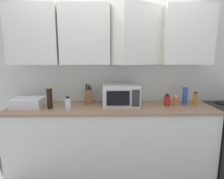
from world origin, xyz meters
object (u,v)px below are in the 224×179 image
(knife_block, at_px, (89,96))
(bottle_blue_cleaner, at_px, (185,95))
(bottle_clear_tall, at_px, (68,104))
(bottle_spice_jar, at_px, (176,101))
(microwave, at_px, (121,95))
(bottle_soy_dark, at_px, (50,98))
(dish_rack, at_px, (28,102))
(bottle_amber_vinegar, at_px, (195,99))
(bottle_red_sauce, at_px, (167,100))

(knife_block, bearing_deg, bottle_blue_cleaner, -3.46)
(bottle_clear_tall, bearing_deg, bottle_spice_jar, 6.47)
(microwave, xyz_separation_m, bottle_soy_dark, (-0.91, -0.13, -0.01))
(bottle_soy_dark, bearing_deg, dish_rack, 166.40)
(bottle_spice_jar, height_order, bottle_amber_vinegar, bottle_amber_vinegar)
(microwave, height_order, bottle_spice_jar, microwave)
(dish_rack, relative_size, bottle_blue_cleaner, 1.47)
(microwave, bearing_deg, dish_rack, -177.48)
(microwave, bearing_deg, bottle_red_sauce, -2.91)
(dish_rack, xyz_separation_m, bottle_amber_vinegar, (2.22, 0.02, 0.03))
(microwave, xyz_separation_m, bottle_red_sauce, (0.62, -0.03, -0.07))
(bottle_clear_tall, xyz_separation_m, bottle_spice_jar, (1.41, 0.16, -0.01))
(bottle_red_sauce, height_order, bottle_amber_vinegar, bottle_amber_vinegar)
(microwave, height_order, knife_block, microwave)
(bottle_spice_jar, bearing_deg, knife_block, 172.75)
(knife_block, distance_m, bottle_red_sauce, 1.08)
(bottle_clear_tall, distance_m, bottle_blue_cleaner, 1.58)
(bottle_clear_tall, bearing_deg, bottle_amber_vinegar, 5.20)
(microwave, bearing_deg, bottle_spice_jar, -2.24)
(bottle_soy_dark, distance_m, bottle_red_sauce, 1.54)
(bottle_red_sauce, relative_size, bottle_amber_vinegar, 0.83)
(bottle_red_sauce, bearing_deg, microwave, 177.09)
(bottle_blue_cleaner, bearing_deg, bottle_amber_vinegar, -35.97)
(bottle_blue_cleaner, bearing_deg, microwave, -177.36)
(dish_rack, xyz_separation_m, bottle_red_sauce, (1.84, 0.02, 0.01))
(microwave, distance_m, bottle_spice_jar, 0.74)
(dish_rack, bearing_deg, bottle_amber_vinegar, 0.44)
(bottle_spice_jar, relative_size, bottle_red_sauce, 0.90)
(bottle_blue_cleaner, bearing_deg, dish_rack, -177.43)
(bottle_amber_vinegar, bearing_deg, microwave, 177.88)
(bottle_amber_vinegar, bearing_deg, bottle_spice_jar, 178.22)
(bottle_blue_cleaner, distance_m, bottle_red_sauce, 0.28)
(knife_block, relative_size, bottle_soy_dark, 1.01)
(knife_block, xyz_separation_m, bottle_amber_vinegar, (1.44, -0.16, -0.01))
(bottle_blue_cleaner, relative_size, bottle_spice_jar, 1.81)
(bottle_soy_dark, relative_size, bottle_blue_cleaner, 1.06)
(dish_rack, distance_m, bottle_blue_cleaner, 2.12)
(bottle_soy_dark, bearing_deg, bottle_spice_jar, 3.48)
(bottle_spice_jar, xyz_separation_m, bottle_amber_vinegar, (0.26, -0.01, 0.02))
(dish_rack, bearing_deg, bottle_red_sauce, 0.69)
(bottle_clear_tall, xyz_separation_m, bottle_amber_vinegar, (1.67, 0.15, 0.01))
(bottle_clear_tall, height_order, bottle_amber_vinegar, bottle_amber_vinegar)
(knife_block, bearing_deg, bottle_soy_dark, -151.70)
(bottle_blue_cleaner, height_order, bottle_amber_vinegar, bottle_blue_cleaner)
(bottle_spice_jar, xyz_separation_m, bottle_red_sauce, (-0.12, -0.00, 0.01))
(dish_rack, distance_m, bottle_soy_dark, 0.33)
(knife_block, bearing_deg, bottle_spice_jar, -7.25)
(dish_rack, distance_m, bottle_red_sauce, 1.84)
(bottle_clear_tall, bearing_deg, bottle_red_sauce, 6.94)
(knife_block, relative_size, bottle_amber_vinegar, 1.46)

